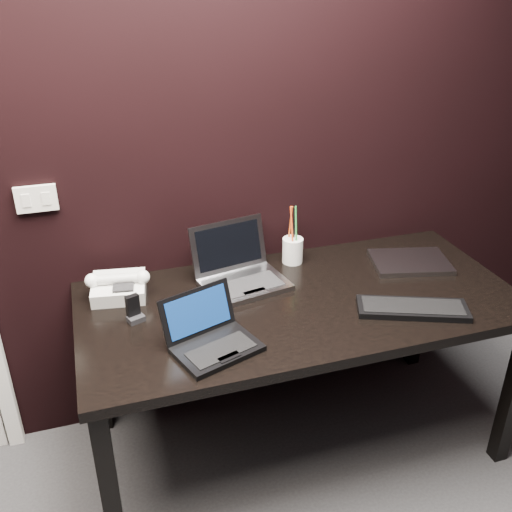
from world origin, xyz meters
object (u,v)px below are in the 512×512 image
object	(u,v)px
ext_keyboard	(412,308)
mobile_phone	(134,311)
desk_phone	(119,287)
desk	(300,316)
silver_laptop	(240,274)
pen_cup	(293,249)
netbook	(212,338)
closed_laptop	(410,262)

from	to	relation	value
ext_keyboard	mobile_phone	world-z (taller)	mobile_phone
ext_keyboard	desk_phone	bearing A→B (deg)	157.03
desk	desk_phone	distance (m)	0.72
desk_phone	mobile_phone	distance (m)	0.19
silver_laptop	pen_cup	bearing A→B (deg)	22.40
desk	ext_keyboard	distance (m)	0.43
desk	pen_cup	world-z (taller)	pen_cup
ext_keyboard	mobile_phone	bearing A→B (deg)	165.72
ext_keyboard	mobile_phone	xyz separation A→B (m)	(-1.00, 0.25, 0.03)
netbook	ext_keyboard	xyz separation A→B (m)	(0.77, -0.01, -0.02)
closed_laptop	mobile_phone	size ratio (longest dim) A/B	3.67
netbook	ext_keyboard	distance (m)	0.77
silver_laptop	closed_laptop	size ratio (longest dim) A/B	1.02
netbook	pen_cup	size ratio (longest dim) A/B	1.29
ext_keyboard	closed_laptop	size ratio (longest dim) A/B	1.16
desk_phone	netbook	bearing A→B (deg)	-58.11
netbook	pen_cup	world-z (taller)	pen_cup
silver_laptop	desk_phone	bearing A→B (deg)	175.24
silver_laptop	desk	bearing A→B (deg)	-45.11
netbook	silver_laptop	xyz separation A→B (m)	(0.21, 0.39, 0.01)
desk	closed_laptop	distance (m)	0.58
closed_laptop	mobile_phone	distance (m)	1.19
silver_laptop	ext_keyboard	bearing A→B (deg)	-35.70
desk	mobile_phone	bearing A→B (deg)	175.89
ext_keyboard	pen_cup	bearing A→B (deg)	119.46
desk	closed_laptop	world-z (taller)	closed_laptop
closed_laptop	pen_cup	bearing A→B (deg)	159.87
silver_laptop	closed_laptop	world-z (taller)	silver_laptop
closed_laptop	desk	bearing A→B (deg)	-167.36
desk	mobile_phone	size ratio (longest dim) A/B	16.87
silver_laptop	pen_cup	size ratio (longest dim) A/B	1.44
pen_cup	silver_laptop	bearing A→B (deg)	-157.60
closed_laptop	ext_keyboard	bearing A→B (deg)	-119.76
ext_keyboard	desk_phone	xyz separation A→B (m)	(-1.03, 0.44, 0.03)
silver_laptop	pen_cup	distance (m)	0.29
pen_cup	netbook	bearing A→B (deg)	-133.95
desk	netbook	distance (m)	0.46
netbook	silver_laptop	distance (m)	0.44
closed_laptop	netbook	bearing A→B (deg)	-161.36
desk	desk_phone	bearing A→B (deg)	161.04
netbook	ext_keyboard	size ratio (longest dim) A/B	0.78
netbook	desk	bearing A→B (deg)	26.27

